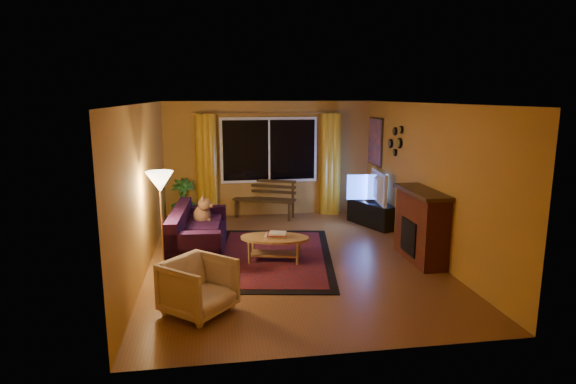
{
  "coord_description": "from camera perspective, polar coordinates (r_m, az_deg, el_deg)",
  "views": [
    {
      "loc": [
        -1.21,
        -7.4,
        2.62
      ],
      "look_at": [
        0.0,
        0.3,
        1.05
      ],
      "focal_mm": 30.0,
      "sensor_mm": 36.0,
      "label": 1
    }
  ],
  "objects": [
    {
      "name": "floor_lamp",
      "position": [
        7.33,
        -14.72,
        -3.58
      ],
      "size": [
        0.33,
        0.33,
        1.55
      ],
      "primitive_type": "cylinder",
      "rotation": [
        0.0,
        0.0,
        -0.35
      ],
      "color": "#BF8C3F",
      "rests_on": "ground"
    },
    {
      "name": "floor",
      "position": [
        7.95,
        0.34,
        -7.94
      ],
      "size": [
        4.5,
        6.0,
        0.02
      ],
      "primitive_type": "cube",
      "color": "brown",
      "rests_on": "ground"
    },
    {
      "name": "rug",
      "position": [
        8.01,
        -1.96,
        -7.63
      ],
      "size": [
        2.43,
        3.37,
        0.02
      ],
      "primitive_type": "cube",
      "rotation": [
        0.0,
        0.0,
        -0.16
      ],
      "color": "maroon",
      "rests_on": "ground"
    },
    {
      "name": "curtain_rod",
      "position": [
        10.38,
        -2.25,
        9.34
      ],
      "size": [
        3.2,
        0.03,
        0.03
      ],
      "primitive_type": "cylinder",
      "rotation": [
        0.0,
        1.57,
        0.0
      ],
      "color": "#BF8C3F",
      "rests_on": "wall_back"
    },
    {
      "name": "ceiling",
      "position": [
        7.5,
        0.36,
        10.55
      ],
      "size": [
        4.5,
        6.0,
        0.02
      ],
      "primitive_type": "cube",
      "color": "white",
      "rests_on": "ground"
    },
    {
      "name": "coffee_table",
      "position": [
        7.78,
        -1.59,
        -6.74
      ],
      "size": [
        1.34,
        1.34,
        0.4
      ],
      "primitive_type": "cylinder",
      "rotation": [
        0.0,
        0.0,
        -0.24
      ],
      "color": "#B88242",
      "rests_on": "ground"
    },
    {
      "name": "painting",
      "position": [
        10.48,
        10.29,
        5.9
      ],
      "size": [
        0.04,
        0.76,
        0.96
      ],
      "primitive_type": "cube",
      "color": "orange",
      "rests_on": "wall_right"
    },
    {
      "name": "armchair",
      "position": [
        6.03,
        -10.56,
        -10.69
      ],
      "size": [
        0.99,
        1.0,
        0.75
      ],
      "primitive_type": "imported",
      "rotation": [
        0.0,
        0.0,
        0.84
      ],
      "color": "#D3B294",
      "rests_on": "ground"
    },
    {
      "name": "window",
      "position": [
        10.48,
        -2.25,
        4.98
      ],
      "size": [
        2.0,
        0.02,
        1.3
      ],
      "primitive_type": "cube",
      "color": "black",
      "rests_on": "wall_back"
    },
    {
      "name": "curtain_left",
      "position": [
        10.39,
        -9.61,
        2.93
      ],
      "size": [
        0.36,
        0.36,
        2.24
      ],
      "primitive_type": "cylinder",
      "color": "gold",
      "rests_on": "ground"
    },
    {
      "name": "potted_plant",
      "position": [
        10.36,
        -12.31,
        -0.96
      ],
      "size": [
        0.55,
        0.55,
        0.9
      ],
      "primitive_type": "imported",
      "rotation": [
        0.0,
        0.0,
        0.08
      ],
      "color": "#235B1E",
      "rests_on": "ground"
    },
    {
      "name": "fireplace",
      "position": [
        7.99,
        15.52,
        -4.05
      ],
      "size": [
        0.4,
        1.2,
        1.1
      ],
      "primitive_type": "cube",
      "color": "maroon",
      "rests_on": "ground"
    },
    {
      "name": "wall_back",
      "position": [
        10.57,
        -2.28,
        3.94
      ],
      "size": [
        4.5,
        0.02,
        2.5
      ],
      "primitive_type": "cube",
      "color": "#BD8131",
      "rests_on": "ground"
    },
    {
      "name": "mirror_cluster",
      "position": [
        9.38,
        12.56,
        6.11
      ],
      "size": [
        0.06,
        0.6,
        0.56
      ],
      "primitive_type": null,
      "color": "black",
      "rests_on": "wall_right"
    },
    {
      "name": "bench",
      "position": [
        10.48,
        -2.81,
        -1.97
      ],
      "size": [
        1.38,
        0.9,
        0.4
      ],
      "primitive_type": "cube",
      "rotation": [
        0.0,
        0.0,
        -0.41
      ],
      "color": "#332311",
      "rests_on": "ground"
    },
    {
      "name": "wall_right",
      "position": [
        8.29,
        15.97,
        1.43
      ],
      "size": [
        0.02,
        6.0,
        2.5
      ],
      "primitive_type": "cube",
      "color": "#BD8131",
      "rests_on": "ground"
    },
    {
      "name": "tv_console",
      "position": [
        9.98,
        9.97,
        -2.56
      ],
      "size": [
        0.8,
        1.23,
        0.49
      ],
      "primitive_type": "cube",
      "rotation": [
        0.0,
        0.0,
        0.38
      ],
      "color": "black",
      "rests_on": "ground"
    },
    {
      "name": "sofa",
      "position": [
        8.18,
        -10.52,
        -4.63
      ],
      "size": [
        0.96,
        1.98,
        0.78
      ],
      "primitive_type": "cube",
      "rotation": [
        0.0,
        0.0,
        -0.07
      ],
      "color": "black",
      "rests_on": "ground"
    },
    {
      "name": "television",
      "position": [
        9.86,
        10.08,
        0.61
      ],
      "size": [
        0.25,
        1.11,
        0.64
      ],
      "primitive_type": "imported",
      "rotation": [
        0.0,
        0.0,
        1.47
      ],
      "color": "black",
      "rests_on": "tv_console"
    },
    {
      "name": "curtain_right",
      "position": [
        10.7,
        5.02,
        3.29
      ],
      "size": [
        0.36,
        0.36,
        2.24
      ],
      "primitive_type": "cylinder",
      "color": "gold",
      "rests_on": "ground"
    },
    {
      "name": "dog",
      "position": [
        8.54,
        -10.16,
        -2.49
      ],
      "size": [
        0.31,
        0.41,
        0.42
      ],
      "primitive_type": null,
      "rotation": [
        0.0,
        0.0,
        -0.07
      ],
      "color": "brown",
      "rests_on": "sofa"
    },
    {
      "name": "wall_left",
      "position": [
        7.6,
        -16.72,
        0.51
      ],
      "size": [
        0.02,
        6.0,
        2.5
      ],
      "primitive_type": "cube",
      "color": "#BD8131",
      "rests_on": "ground"
    }
  ]
}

